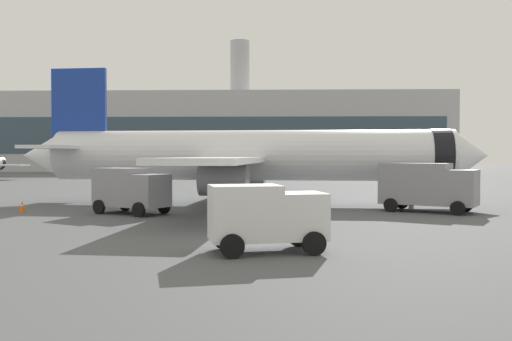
{
  "coord_description": "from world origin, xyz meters",
  "views": [
    {
      "loc": [
        0.16,
        -2.43,
        3.75
      ],
      "look_at": [
        -0.67,
        23.8,
        3.0
      ],
      "focal_mm": 38.99,
      "sensor_mm": 36.0,
      "label": 1
    }
  ],
  "objects_px": {
    "service_truck": "(131,189)",
    "cargo_van": "(266,215)",
    "airplane_at_gate": "(246,156)",
    "safety_cone_near": "(22,206)",
    "fuel_truck": "(427,185)",
    "safety_cone_mid": "(270,226)"
  },
  "relations": [
    {
      "from": "fuel_truck",
      "to": "safety_cone_near",
      "type": "bearing_deg",
      "value": -177.74
    },
    {
      "from": "fuel_truck",
      "to": "safety_cone_near",
      "type": "xyz_separation_m",
      "value": [
        -26.39,
        -1.04,
        -1.39
      ]
    },
    {
      "from": "service_truck",
      "to": "airplane_at_gate",
      "type": "bearing_deg",
      "value": 46.42
    },
    {
      "from": "service_truck",
      "to": "cargo_van",
      "type": "xyz_separation_m",
      "value": [
        8.74,
        -13.58,
        -0.16
      ]
    },
    {
      "from": "service_truck",
      "to": "safety_cone_mid",
      "type": "relative_size",
      "value": 8.89
    },
    {
      "from": "cargo_van",
      "to": "safety_cone_near",
      "type": "relative_size",
      "value": 6.1
    },
    {
      "from": "safety_cone_mid",
      "to": "cargo_van",
      "type": "bearing_deg",
      "value": -91.19
    },
    {
      "from": "fuel_truck",
      "to": "service_truck",
      "type": "bearing_deg",
      "value": -174.64
    },
    {
      "from": "safety_cone_near",
      "to": "airplane_at_gate",
      "type": "bearing_deg",
      "value": 24.73
    },
    {
      "from": "airplane_at_gate",
      "to": "service_truck",
      "type": "xyz_separation_m",
      "value": [
        -6.97,
        -7.33,
        -2.05
      ]
    },
    {
      "from": "safety_cone_near",
      "to": "safety_cone_mid",
      "type": "xyz_separation_m",
      "value": [
        16.17,
        -8.62,
        -0.09
      ]
    },
    {
      "from": "airplane_at_gate",
      "to": "safety_cone_near",
      "type": "distance_m",
      "value": 16.06
    },
    {
      "from": "service_truck",
      "to": "safety_cone_near",
      "type": "xyz_separation_m",
      "value": [
        -7.31,
        0.75,
        -1.22
      ]
    },
    {
      "from": "safety_cone_near",
      "to": "service_truck",
      "type": "bearing_deg",
      "value": -5.82
    },
    {
      "from": "airplane_at_gate",
      "to": "safety_cone_near",
      "type": "height_order",
      "value": "airplane_at_gate"
    },
    {
      "from": "service_truck",
      "to": "fuel_truck",
      "type": "bearing_deg",
      "value": 5.36
    },
    {
      "from": "safety_cone_near",
      "to": "fuel_truck",
      "type": "bearing_deg",
      "value": 2.26
    },
    {
      "from": "fuel_truck",
      "to": "safety_cone_near",
      "type": "distance_m",
      "value": 26.45
    },
    {
      "from": "safety_cone_near",
      "to": "safety_cone_mid",
      "type": "distance_m",
      "value": 18.32
    },
    {
      "from": "fuel_truck",
      "to": "cargo_van",
      "type": "height_order",
      "value": "fuel_truck"
    },
    {
      "from": "cargo_van",
      "to": "safety_cone_mid",
      "type": "relative_size",
      "value": 8.02
    },
    {
      "from": "service_truck",
      "to": "safety_cone_mid",
      "type": "xyz_separation_m",
      "value": [
        8.86,
        -7.87,
        -1.32
      ]
    }
  ]
}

